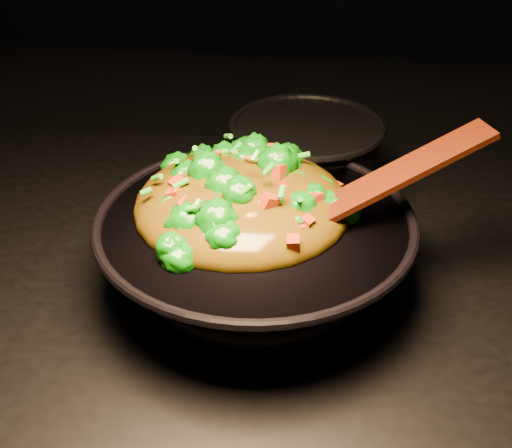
# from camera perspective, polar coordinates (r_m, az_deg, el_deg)

# --- Properties ---
(wok) EXTENTS (0.43, 0.43, 0.12)m
(wok) POSITION_cam_1_polar(r_m,az_deg,el_deg) (0.89, -0.06, -2.70)
(wok) COLOR black
(wok) RESTS_ON stovetop
(stir_fry) EXTENTS (0.35, 0.35, 0.10)m
(stir_fry) POSITION_cam_1_polar(r_m,az_deg,el_deg) (0.85, -1.28, 4.33)
(stir_fry) COLOR #0E7408
(stir_fry) RESTS_ON wok
(spatula) EXTENTS (0.30, 0.15, 0.13)m
(spatula) POSITION_cam_1_polar(r_m,az_deg,el_deg) (0.84, 10.86, 3.50)
(spatula) COLOR #351208
(spatula) RESTS_ON wok
(back_pot) EXTENTS (0.31, 0.31, 0.14)m
(back_pot) POSITION_cam_1_polar(r_m,az_deg,el_deg) (1.10, 4.41, 5.69)
(back_pot) COLOR black
(back_pot) RESTS_ON stovetop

